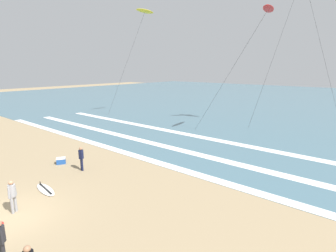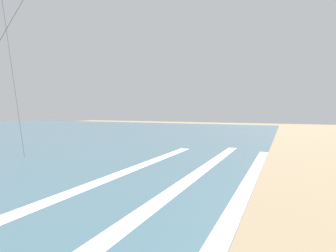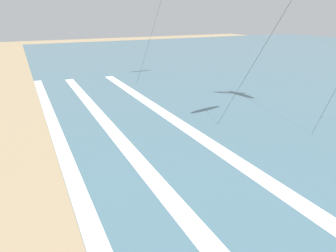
% 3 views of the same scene
% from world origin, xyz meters
% --- Properties ---
extents(wave_foam_shoreline, '(44.38, 0.77, 0.01)m').
position_xyz_m(wave_foam_shoreline, '(-1.86, 9.64, 0.01)').
color(wave_foam_shoreline, white).
rests_on(wave_foam_shoreline, ocean_surface).
extents(wave_foam_mid_break, '(45.24, 0.89, 0.01)m').
position_xyz_m(wave_foam_mid_break, '(-0.60, 13.01, 0.01)').
color(wave_foam_mid_break, white).
rests_on(wave_foam_mid_break, ocean_surface).
extents(wave_foam_outer_break, '(42.22, 0.96, 0.01)m').
position_xyz_m(wave_foam_outer_break, '(-1.68, 17.62, 0.01)').
color(wave_foam_outer_break, white).
rests_on(wave_foam_outer_break, ocean_surface).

